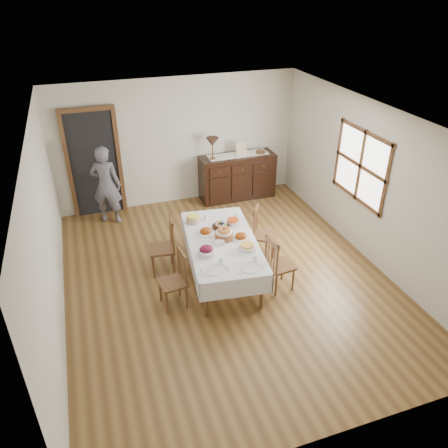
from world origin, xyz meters
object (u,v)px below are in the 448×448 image
object	(u,v)px
chair_left_near	(175,279)
chair_right_near	(278,264)
dining_table	(222,245)
table_lamp	(212,143)
chair_right_far	(263,232)
person	(106,183)
chair_left_far	(165,245)
sideboard	(237,177)

from	to	relation	value
chair_left_near	chair_right_near	bearing A→B (deg)	78.16
dining_table	table_lamp	xyz separation A→B (m)	(0.69, 2.65, 0.70)
chair_right_far	table_lamp	distance (m)	2.45
chair_left_near	person	distance (m)	2.97
chair_left_near	chair_left_far	size ratio (longest dim) A/B	0.93
chair_right_far	person	world-z (taller)	person
dining_table	chair_left_near	size ratio (longest dim) A/B	2.41
chair_right_near	chair_right_far	world-z (taller)	chair_right_far
chair_right_far	table_lamp	world-z (taller)	table_lamp
chair_left_far	table_lamp	xyz separation A→B (m)	(1.50, 2.18, 0.83)
chair_right_near	sideboard	xyz separation A→B (m)	(0.54, 3.22, 0.02)
dining_table	chair_left_far	size ratio (longest dim) A/B	2.25
person	table_lamp	distance (m)	2.25
dining_table	person	world-z (taller)	person
chair_right_far	table_lamp	xyz separation A→B (m)	(-0.16, 2.30, 0.84)
table_lamp	chair_left_far	bearing A→B (deg)	-124.64
chair_left_far	sideboard	distance (m)	3.02
chair_left_far	chair_right_near	distance (m)	1.83
chair_left_near	sideboard	size ratio (longest dim) A/B	0.56
chair_right_near	sideboard	bearing A→B (deg)	-16.58
chair_right_far	table_lamp	size ratio (longest dim) A/B	2.07
dining_table	table_lamp	world-z (taller)	table_lamp
chair_right_near	chair_right_far	bearing A→B (deg)	-15.85
person	chair_right_far	bearing A→B (deg)	160.53
dining_table	person	xyz separation A→B (m)	(-1.50, 2.47, 0.22)
chair_right_near	table_lamp	distance (m)	3.31
chair_left_near	chair_left_far	world-z (taller)	chair_left_far
dining_table	chair_left_far	world-z (taller)	chair_left_far
table_lamp	chair_left_near	bearing A→B (deg)	-116.71
chair_right_far	sideboard	distance (m)	2.36
dining_table	chair_right_far	bearing A→B (deg)	29.89
chair_right_far	chair_left_far	bearing A→B (deg)	117.30
person	sideboard	bearing A→B (deg)	-153.14
dining_table	chair_right_far	size ratio (longest dim) A/B	2.27
chair_right_near	person	world-z (taller)	person
chair_left_far	chair_right_near	size ratio (longest dim) A/B	1.06
chair_left_far	chair_right_near	world-z (taller)	chair_left_far
chair_right_far	chair_right_near	bearing A→B (deg)	-157.34
person	dining_table	bearing A→B (deg)	143.83
dining_table	sideboard	bearing A→B (deg)	72.23
chair_left_far	chair_right_far	distance (m)	1.67
dining_table	table_lamp	bearing A→B (deg)	82.62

